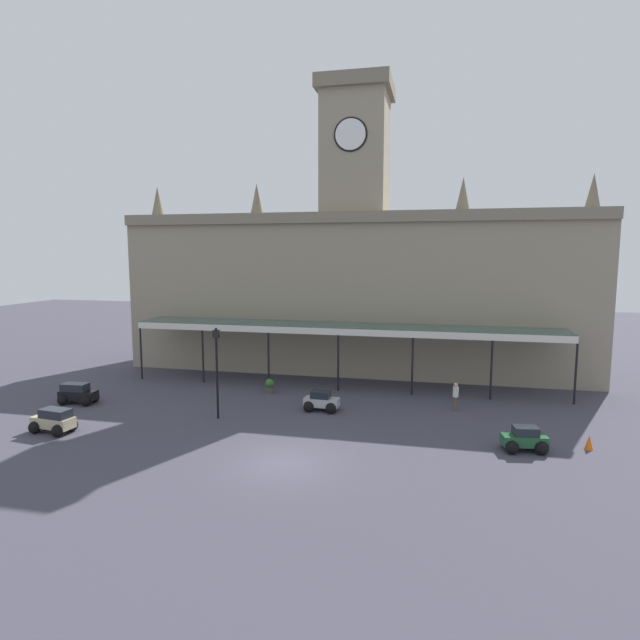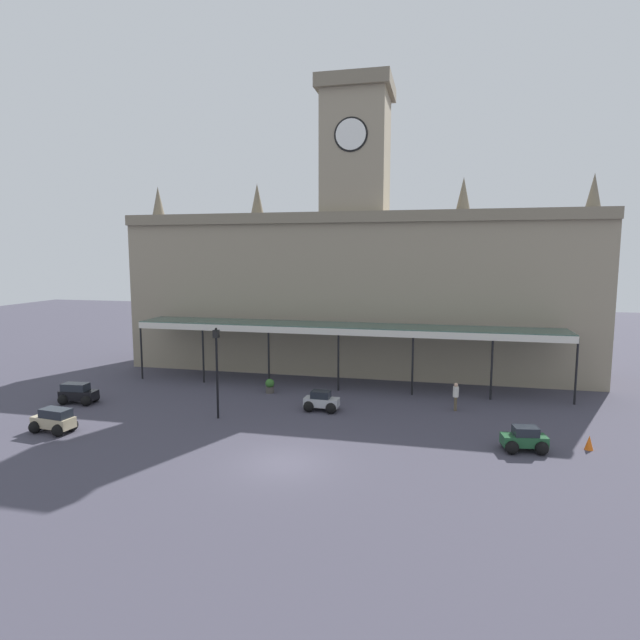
% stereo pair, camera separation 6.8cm
% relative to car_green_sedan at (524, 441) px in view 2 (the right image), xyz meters
% --- Properties ---
extents(ground_plane, '(140.00, 140.00, 0.00)m').
position_rel_car_green_sedan_xyz_m(ground_plane, '(-10.66, -3.95, -0.50)').
color(ground_plane, '#403D4B').
extents(station_building, '(35.87, 6.52, 22.18)m').
position_rel_car_green_sedan_xyz_m(station_building, '(-10.66, 15.61, 6.58)').
color(station_building, gray).
rests_on(station_building, ground).
extents(entrance_canopy, '(29.92, 3.26, 4.34)m').
position_rel_car_green_sedan_xyz_m(entrance_canopy, '(-10.66, 10.11, 3.67)').
color(entrance_canopy, '#38564C').
rests_on(entrance_canopy, ground).
extents(car_green_sedan, '(2.16, 1.72, 1.19)m').
position_rel_car_green_sedan_xyz_m(car_green_sedan, '(0.00, 0.00, 0.00)').
color(car_green_sedan, '#1E512D').
rests_on(car_green_sedan, ground).
extents(car_silver_sedan, '(2.08, 1.57, 1.19)m').
position_rel_car_green_sedan_xyz_m(car_silver_sedan, '(-10.75, 4.10, 0.00)').
color(car_silver_sedan, '#B2B5BA').
rests_on(car_silver_sedan, ground).
extents(car_black_estate, '(2.31, 1.65, 1.27)m').
position_rel_car_green_sedan_xyz_m(car_black_estate, '(-25.86, 2.16, 0.06)').
color(car_black_estate, black).
rests_on(car_black_estate, ground).
extents(car_beige_estate, '(2.34, 1.72, 1.27)m').
position_rel_car_green_sedan_xyz_m(car_beige_estate, '(-23.53, -2.73, 0.06)').
color(car_beige_estate, tan).
rests_on(car_beige_estate, ground).
extents(pedestrian_crossing_forecourt, '(0.34, 0.39, 1.67)m').
position_rel_car_green_sedan_xyz_m(pedestrian_crossing_forecourt, '(-2.99, 5.95, 0.41)').
color(pedestrian_crossing_forecourt, brown).
rests_on(pedestrian_crossing_forecourt, ground).
extents(victorian_lamppost, '(0.30, 0.30, 5.19)m').
position_rel_car_green_sedan_xyz_m(victorian_lamppost, '(-16.15, 1.37, 2.70)').
color(victorian_lamppost, black).
rests_on(victorian_lamppost, ground).
extents(traffic_cone, '(0.40, 0.40, 0.70)m').
position_rel_car_green_sedan_xyz_m(traffic_cone, '(3.04, 0.86, -0.15)').
color(traffic_cone, orange).
rests_on(traffic_cone, ground).
extents(planter_forecourt_centre, '(0.60, 0.60, 0.96)m').
position_rel_car_green_sedan_xyz_m(planter_forecourt_centre, '(-15.01, 7.21, -0.01)').
color(planter_forecourt_centre, '#47423D').
rests_on(planter_forecourt_centre, ground).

